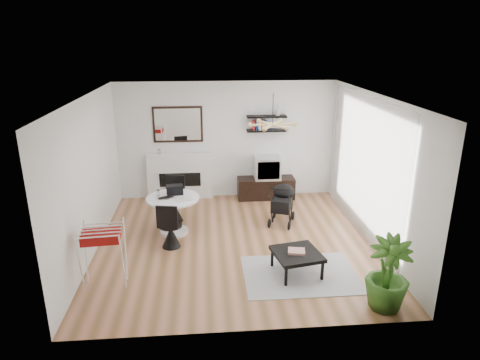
{
  "coord_description": "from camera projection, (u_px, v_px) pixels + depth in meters",
  "views": [
    {
      "loc": [
        -0.52,
        -7.12,
        3.66
      ],
      "look_at": [
        0.13,
        0.4,
        1.09
      ],
      "focal_mm": 32.0,
      "sensor_mm": 36.0,
      "label": 1
    }
  ],
  "objects": [
    {
      "name": "fireplace",
      "position": [
        180.0,
        170.0,
        9.91
      ],
      "size": [
        1.5,
        0.17,
        2.16
      ],
      "color": "white",
      "rests_on": "floor"
    },
    {
      "name": "laptop",
      "position": [
        166.0,
        198.0,
        8.03
      ],
      "size": [
        0.35,
        0.3,
        0.02
      ],
      "primitive_type": "imported",
      "rotation": [
        0.0,
        0.0,
        0.42
      ],
      "color": "black",
      "rests_on": "dining_table"
    },
    {
      "name": "coffee_table",
      "position": [
        297.0,
        255.0,
        6.82
      ],
      "size": [
        0.84,
        0.84,
        0.37
      ],
      "rotation": [
        0.0,
        0.0,
        0.2
      ],
      "color": "black",
      "rests_on": "rug"
    },
    {
      "name": "sheer_curtain",
      "position": [
        363.0,
        167.0,
        7.88
      ],
      "size": [
        0.04,
        3.6,
        2.6
      ],
      "primitive_type": "cube",
      "color": "white",
      "rests_on": "wall_right"
    },
    {
      "name": "shelf_lower",
      "position": [
        266.0,
        130.0,
        9.73
      ],
      "size": [
        0.9,
        0.25,
        0.04
      ],
      "primitive_type": "cube",
      "color": "black",
      "rests_on": "wall_back"
    },
    {
      "name": "magazines",
      "position": [
        296.0,
        251.0,
        6.8
      ],
      "size": [
        0.3,
        0.26,
        0.04
      ],
      "primitive_type": "cube",
      "rotation": [
        0.0,
        0.0,
        -0.2
      ],
      "color": "#DB5136",
      "rests_on": "coffee_table"
    },
    {
      "name": "dining_table",
      "position": [
        173.0,
        210.0,
        8.19
      ],
      "size": [
        1.01,
        1.01,
        0.74
      ],
      "color": "white",
      "rests_on": "floor"
    },
    {
      "name": "rug",
      "position": [
        300.0,
        274.0,
        6.88
      ],
      "size": [
        1.81,
        1.31,
        0.01
      ],
      "primitive_type": "cube",
      "color": "#AFAFAF",
      "rests_on": "floor"
    },
    {
      "name": "black_bag",
      "position": [
        175.0,
        190.0,
        8.24
      ],
      "size": [
        0.33,
        0.23,
        0.19
      ],
      "primitive_type": "cube",
      "rotation": [
        0.0,
        0.0,
        0.15
      ],
      "color": "black",
      "rests_on": "dining_table"
    },
    {
      "name": "drying_rack",
      "position": [
        104.0,
        256.0,
        6.44
      ],
      "size": [
        0.69,
        0.65,
        0.95
      ],
      "rotation": [
        0.0,
        0.0,
        0.09
      ],
      "color": "white",
      "rests_on": "floor"
    },
    {
      "name": "ceiling",
      "position": [
        234.0,
        96.0,
        7.07
      ],
      "size": [
        5.0,
        5.0,
        0.0
      ],
      "primitive_type": "plane",
      "color": "white",
      "rests_on": "wall_back"
    },
    {
      "name": "newspaper",
      "position": [
        184.0,
        199.0,
        8.03
      ],
      "size": [
        0.36,
        0.33,
        0.01
      ],
      "primitive_type": "cube",
      "rotation": [
        0.0,
        0.0,
        0.33
      ],
      "color": "white",
      "rests_on": "dining_table"
    },
    {
      "name": "potted_plant",
      "position": [
        388.0,
        274.0,
        5.89
      ],
      "size": [
        0.72,
        0.72,
        1.07
      ],
      "primitive_type": "imported",
      "rotation": [
        0.0,
        0.0,
        -0.22
      ],
      "color": "#32621C",
      "rests_on": "floor"
    },
    {
      "name": "tv_console",
      "position": [
        266.0,
        188.0,
        10.06
      ],
      "size": [
        1.32,
        0.46,
        0.49
      ],
      "primitive_type": "cube",
      "color": "black",
      "rests_on": "floor"
    },
    {
      "name": "wall_back",
      "position": [
        227.0,
        141.0,
        9.86
      ],
      "size": [
        5.0,
        0.0,
        5.0
      ],
      "primitive_type": "plane",
      "rotation": [
        1.57,
        0.0,
        0.0
      ],
      "color": "white",
      "rests_on": "floor"
    },
    {
      "name": "drinking_glass",
      "position": [
        158.0,
        193.0,
        8.19
      ],
      "size": [
        0.07,
        0.07,
        0.11
      ],
      "primitive_type": "cylinder",
      "color": "white",
      "rests_on": "dining_table"
    },
    {
      "name": "pendant_lamp",
      "position": [
        273.0,
        125.0,
        7.58
      ],
      "size": [
        0.9,
        0.9,
        0.1
      ],
      "primitive_type": null,
      "color": "tan",
      "rests_on": "ceiling"
    },
    {
      "name": "chair_near",
      "position": [
        171.0,
        233.0,
        7.69
      ],
      "size": [
        0.43,
        0.45,
        0.87
      ],
      "rotation": [
        0.0,
        0.0,
        2.95
      ],
      "color": "black",
      "rests_on": "floor"
    },
    {
      "name": "shelf_upper",
      "position": [
        267.0,
        116.0,
        9.63
      ],
      "size": [
        0.9,
        0.25,
        0.04
      ],
      "primitive_type": "cube",
      "color": "black",
      "rests_on": "wall_back"
    },
    {
      "name": "wall_left",
      "position": [
        89.0,
        178.0,
        7.3
      ],
      "size": [
        0.0,
        5.0,
        5.0
      ],
      "primitive_type": "plane",
      "rotation": [
        1.57,
        0.0,
        1.57
      ],
      "color": "white",
      "rests_on": "floor"
    },
    {
      "name": "chair_far",
      "position": [
        174.0,
        207.0,
        8.8
      ],
      "size": [
        0.46,
        0.48,
        0.94
      ],
      "rotation": [
        0.0,
        0.0,
        -0.19
      ],
      "color": "black",
      "rests_on": "floor"
    },
    {
      "name": "wall_right",
      "position": [
        373.0,
        170.0,
        7.7
      ],
      "size": [
        0.0,
        5.0,
        5.0
      ],
      "primitive_type": "plane",
      "rotation": [
        1.57,
        0.0,
        -1.57
      ],
      "color": "white",
      "rests_on": "floor"
    },
    {
      "name": "crt_tv",
      "position": [
        267.0,
        167.0,
        9.9
      ],
      "size": [
        0.59,
        0.52,
        0.52
      ],
      "color": "silver",
      "rests_on": "tv_console"
    },
    {
      "name": "floor",
      "position": [
        235.0,
        243.0,
        7.93
      ],
      "size": [
        5.0,
        5.0,
        0.0
      ],
      "primitive_type": "plane",
      "color": "brown",
      "rests_on": "ground"
    },
    {
      "name": "stroller",
      "position": [
        282.0,
        205.0,
        8.69
      ],
      "size": [
        0.66,
        0.81,
        0.89
      ],
      "rotation": [
        0.0,
        0.0,
        -0.36
      ],
      "color": "black",
      "rests_on": "floor"
    }
  ]
}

